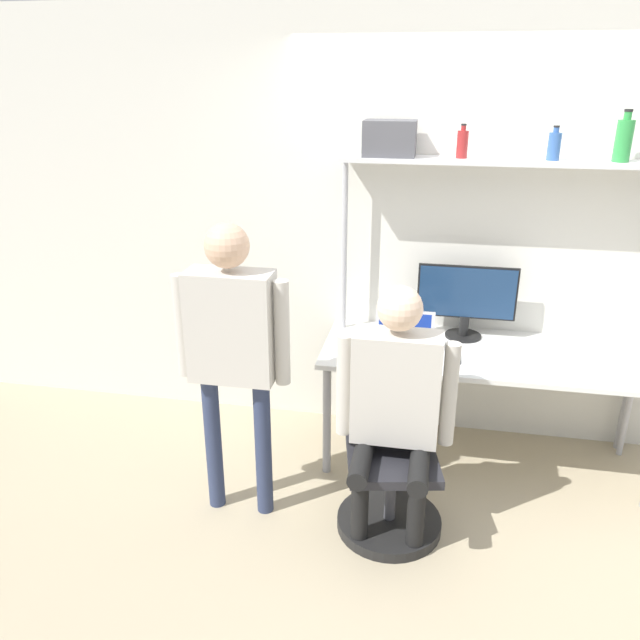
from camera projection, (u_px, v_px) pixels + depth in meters
name	position (u px, v px, depth m)	size (l,w,h in m)	color
ground_plane	(479.00, 496.00, 3.62)	(12.00, 12.00, 0.00)	tan
wall_back	(494.00, 237.00, 3.84)	(8.00, 0.06, 2.70)	silver
desk	(487.00, 363.00, 3.72)	(1.95, 0.73, 0.75)	silver
shelf_unit	(500.00, 207.00, 3.60)	(1.85, 0.26, 1.84)	silver
monitor	(466.00, 297.00, 3.83)	(0.60, 0.23, 0.46)	black
laptop	(403.00, 343.00, 3.66)	(0.35, 0.25, 0.24)	#BCBCC1
cell_phone	(454.00, 358.00, 3.61)	(0.07, 0.15, 0.01)	black
office_chair	(390.00, 479.00, 3.32)	(0.56, 0.56, 0.91)	black
person_seated	(395.00, 396.00, 3.08)	(0.60, 0.47, 1.36)	black
person_standing	(232.00, 337.00, 3.15)	(0.60, 0.22, 1.63)	#2D3856
bottle_green	(624.00, 140.00, 3.35)	(0.09, 0.09, 0.27)	#2D8C3F
bottle_red	(462.00, 144.00, 3.51)	(0.06, 0.06, 0.19)	maroon
bottle_blue	(554.00, 146.00, 3.43)	(0.07, 0.07, 0.19)	#335999
storage_box	(390.00, 138.00, 3.58)	(0.30, 0.19, 0.20)	#4C4C51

